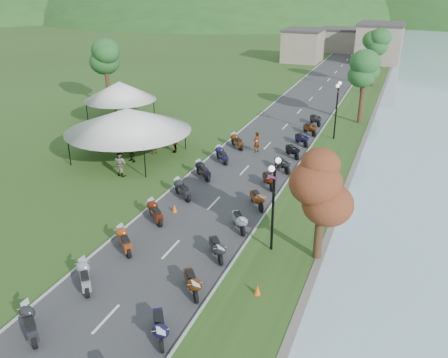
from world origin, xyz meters
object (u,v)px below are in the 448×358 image
(pedestrian_a, at_px, (155,154))
(pedestrian_c, at_px, (132,149))
(vendor_tent_main, at_px, (129,133))
(pedestrian_b, at_px, (121,175))

(pedestrian_a, height_order, pedestrian_c, pedestrian_c)
(vendor_tent_main, distance_m, pedestrian_c, 2.66)
(pedestrian_b, bearing_deg, vendor_tent_main, -52.12)
(pedestrian_a, height_order, pedestrian_b, pedestrian_b)
(pedestrian_b, height_order, pedestrian_c, pedestrian_b)
(vendor_tent_main, xyz_separation_m, pedestrian_a, (1.45, 1.30, -2.00))
(vendor_tent_main, xyz_separation_m, pedestrian_b, (1.45, -3.63, -2.00))
(pedestrian_b, distance_m, pedestrian_c, 5.65)
(pedestrian_b, relative_size, pedestrian_c, 1.01)
(vendor_tent_main, bearing_deg, pedestrian_b, -68.30)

